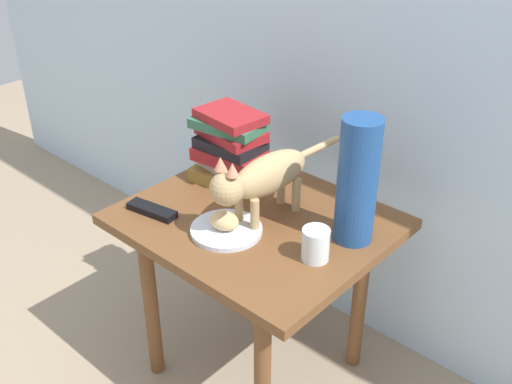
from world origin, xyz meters
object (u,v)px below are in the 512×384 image
side_table (256,243)px  tv_remote (152,210)px  book_stack (230,147)px  green_vase (357,181)px  bread_roll (224,221)px  candle_jar (315,246)px  plate (226,230)px  cat (262,177)px

side_table → tv_remote: (-0.23, -0.18, 0.10)m
book_stack → green_vase: size_ratio=0.68×
bread_roll → green_vase: (0.26, 0.21, 0.13)m
candle_jar → tv_remote: (-0.47, -0.13, -0.03)m
bread_roll → side_table: bearing=85.4°
green_vase → bread_roll: bearing=-141.6°
tv_remote → candle_jar: bearing=6.1°
bread_roll → tv_remote: bread_roll is taller
tv_remote → plate: bearing=8.0°
cat → green_vase: 0.25m
side_table → plate: plate is taller
cat → tv_remote: (-0.25, -0.18, -0.12)m
bread_roll → tv_remote: bearing=-163.5°
plate → bread_roll: 0.03m
plate → bread_roll: bearing=-95.4°
candle_jar → tv_remote: candle_jar is taller
cat → book_stack: (-0.22, 0.10, -0.02)m
green_vase → tv_remote: (-0.48, -0.27, -0.16)m
plate → tv_remote: (-0.22, -0.07, 0.00)m
side_table → cat: bearing=-0.7°
bread_roll → tv_remote: 0.23m
side_table → plate: bearing=-94.5°
candle_jar → tv_remote: 0.49m
cat → book_stack: bearing=155.2°
tv_remote → cat: bearing=25.7°
bread_roll → green_vase: green_vase is taller
bread_roll → book_stack: (-0.19, 0.21, 0.07)m
plate → book_stack: book_stack is taller
cat → candle_jar: 0.24m
green_vase → tv_remote: 0.58m
candle_jar → side_table: bearing=169.4°
bread_roll → green_vase: bearing=38.4°
side_table → green_vase: green_vase is taller
bread_roll → candle_jar: 0.26m
bread_roll → green_vase: 0.36m
bread_roll → green_vase: size_ratio=0.24×
bread_roll → tv_remote: (-0.22, -0.06, -0.03)m
green_vase → candle_jar: bearing=-97.1°
plate → green_vase: (0.26, 0.20, 0.16)m
plate → book_stack: bearing=132.0°
cat → green_vase: (0.23, 0.09, 0.04)m
book_stack → green_vase: (0.45, -0.01, 0.06)m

